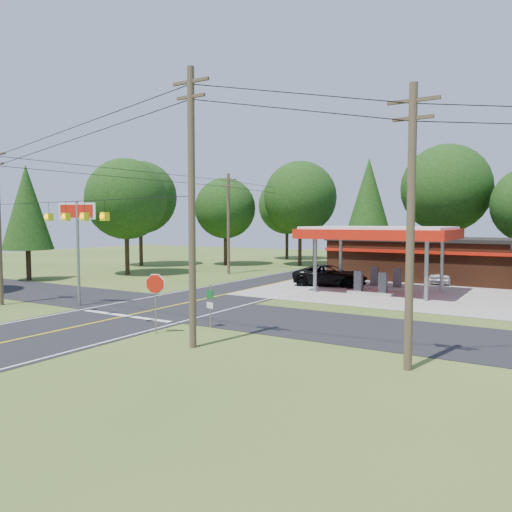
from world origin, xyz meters
The scene contains 17 objects.
ground centered at (0.00, 0.00, 0.00)m, with size 120.00×120.00×0.00m, color #3A591F.
main_highway centered at (0.00, 0.00, 0.01)m, with size 8.00×120.00×0.02m, color black.
cross_road centered at (0.00, 0.00, 0.01)m, with size 70.00×7.00×0.02m, color black.
lane_center_yellow centered at (0.00, 0.00, 0.03)m, with size 0.15×110.00×0.00m, color yellow.
gas_canopy centered at (9.00, 13.00, 4.27)m, with size 10.60×7.40×4.88m.
convenience_store centered at (10.00, 22.98, 1.92)m, with size 16.40×7.55×3.80m.
utility_pole_near_right centered at (7.50, -7.00, 5.96)m, with size 1.80×0.30×11.50m.
utility_pole_far_left centered at (-8.00, 18.00, 5.20)m, with size 1.80×0.30×10.00m.
utility_pole_right_b centered at (16.00, -5.50, 5.20)m, with size 1.80×0.30×10.00m.
utility_pole_north centered at (-6.50, 35.00, 4.75)m, with size 0.30×0.30×9.50m.
overhead_beacons centered at (-1.00, -6.00, 6.21)m, with size 17.04×2.04×1.03m.
treeline_backdrop centered at (0.82, 24.01, 7.49)m, with size 70.27×51.59×13.30m.
suv_car centered at (4.50, 14.50, 0.83)m, with size 6.00×6.00×1.67m, color black.
sedan_car centered at (12.00, 21.00, 0.74)m, with size 4.33×4.33×1.47m, color white.
big_stop_sign centered at (-5.00, -2.67, 4.80)m, with size 2.27×0.99×6.51m.
octagonal_stop_sign centered at (4.50, -6.01, 2.16)m, with size 0.92×0.40×2.86m.
route_sign_post centered at (5.80, -3.52, 1.29)m, with size 0.44×0.13×2.16m.
Camera 1 is at (20.50, -23.13, 5.27)m, focal length 35.00 mm.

